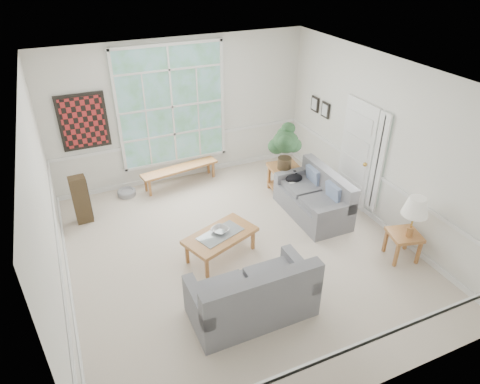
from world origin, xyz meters
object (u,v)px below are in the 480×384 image
(loveseat_right, at_px, (313,195))
(side_table, at_px, (402,245))
(loveseat_front, at_px, (252,288))
(end_table, at_px, (284,179))
(coffee_table, at_px, (221,245))

(loveseat_right, height_order, side_table, loveseat_right)
(side_table, bearing_deg, loveseat_right, 111.14)
(loveseat_front, xyz_separation_m, end_table, (2.06, 2.79, -0.17))
(side_table, bearing_deg, end_table, 105.42)
(loveseat_right, xyz_separation_m, loveseat_front, (-2.14, -1.82, 0.03))
(coffee_table, bearing_deg, loveseat_front, -113.73)
(loveseat_front, relative_size, coffee_table, 1.45)
(loveseat_front, xyz_separation_m, side_table, (2.80, 0.10, -0.22))
(loveseat_right, xyz_separation_m, end_table, (-0.08, 0.98, -0.14))
(coffee_table, bearing_deg, end_table, 15.13)
(end_table, bearing_deg, coffee_table, -144.22)
(loveseat_right, height_order, end_table, loveseat_right)
(end_table, bearing_deg, side_table, -74.58)
(loveseat_right, distance_m, end_table, 0.99)
(loveseat_front, bearing_deg, coffee_table, 86.59)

